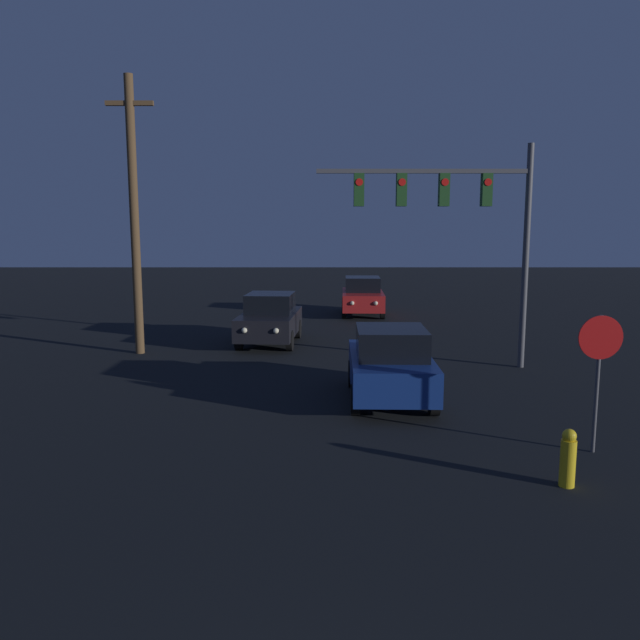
% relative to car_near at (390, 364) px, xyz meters
% --- Properties ---
extents(car_near, '(1.96, 3.99, 1.74)m').
position_rel_car_near_xyz_m(car_near, '(0.00, 0.00, 0.00)').
color(car_near, navy).
rests_on(car_near, ground_plane).
extents(car_mid, '(2.12, 4.06, 1.74)m').
position_rel_car_near_xyz_m(car_mid, '(-3.37, 7.17, 0.00)').
color(car_mid, black).
rests_on(car_mid, ground_plane).
extents(car_far, '(2.00, 4.01, 1.74)m').
position_rel_car_near_xyz_m(car_far, '(0.32, 14.26, 0.00)').
color(car_far, '#B21E1E').
rests_on(car_far, ground_plane).
extents(traffic_signal_mast, '(6.00, 0.30, 6.31)m').
position_rel_car_near_xyz_m(traffic_signal_mast, '(2.27, 3.50, 3.58)').
color(traffic_signal_mast, '#4C4C51').
rests_on(traffic_signal_mast, ground_plane).
extents(stop_sign, '(0.78, 0.07, 2.50)m').
position_rel_car_near_xyz_m(stop_sign, '(3.30, -3.38, 0.89)').
color(stop_sign, '#4C4C51').
rests_on(stop_sign, ground_plane).
extents(utility_pole, '(1.46, 0.28, 8.59)m').
position_rel_car_near_xyz_m(utility_pole, '(-7.42, 5.51, 3.57)').
color(utility_pole, brown).
rests_on(utility_pole, ground_plane).
extents(fire_hydrant, '(0.24, 0.24, 0.93)m').
position_rel_car_near_xyz_m(fire_hydrant, '(2.23, -4.88, -0.41)').
color(fire_hydrant, gold).
rests_on(fire_hydrant, ground_plane).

